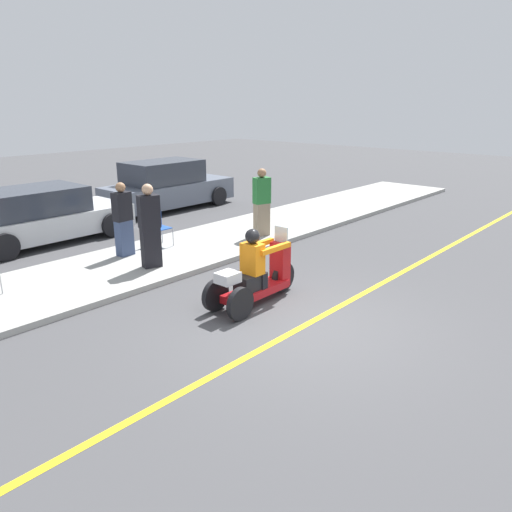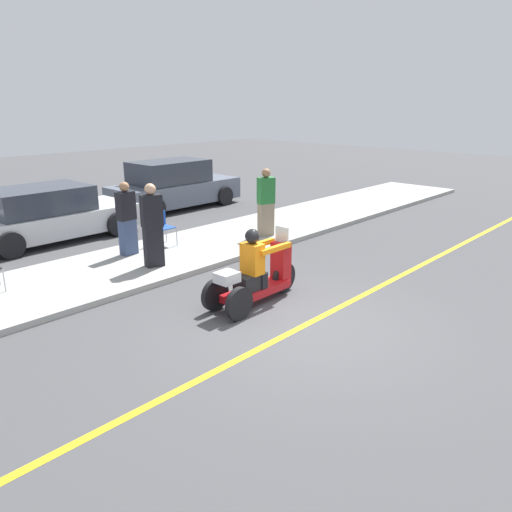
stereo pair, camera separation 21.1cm
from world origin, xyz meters
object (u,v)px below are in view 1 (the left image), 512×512
motorcycle_trike (256,276)px  spectator_with_child (123,221)px  parked_car_lot_right (40,216)px  parked_car_lot_left (167,186)px  spectator_near_curb (262,204)px  folding_chair_set_back (157,225)px  spectator_end_of_line (150,228)px

motorcycle_trike → spectator_with_child: (-0.07, 3.94, 0.42)m
parked_car_lot_right → parked_car_lot_left: bearing=9.8°
spectator_near_curb → parked_car_lot_right: (-3.92, 4.16, -0.29)m
spectator_with_child → parked_car_lot_right: spectator_with_child is taller
spectator_near_curb → parked_car_lot_left: 5.08m
spectator_near_curb → folding_chair_set_back: size_ratio=2.14×
motorcycle_trike → folding_chair_set_back: (0.94, 4.03, 0.12)m
parked_car_lot_right → spectator_with_child: bearing=-80.5°
spectator_end_of_line → parked_car_lot_left: bearing=48.1°
spectator_end_of_line → spectator_near_curb: spectator_end_of_line is taller
motorcycle_trike → parked_car_lot_right: 6.94m
folding_chair_set_back → parked_car_lot_left: size_ratio=0.18×
spectator_end_of_line → parked_car_lot_right: 4.15m
parked_car_lot_right → motorcycle_trike: bearing=-85.3°
motorcycle_trike → parked_car_lot_left: 8.85m
parked_car_lot_right → folding_chair_set_back: bearing=-62.4°
spectator_near_curb → parked_car_lot_right: size_ratio=0.40×
spectator_with_child → parked_car_lot_left: spectator_with_child is taller
motorcycle_trike → spectator_end_of_line: (-0.18, 2.80, 0.47)m
spectator_end_of_line → spectator_near_curb: (3.54, -0.04, -0.01)m
folding_chair_set_back → parked_car_lot_left: 4.99m
spectator_with_child → spectator_near_curb: 3.62m
parked_car_lot_left → parked_car_lot_right: (-4.83, -0.83, -0.08)m
motorcycle_trike → spectator_near_curb: spectator_near_curb is taller
spectator_with_child → spectator_near_curb: bearing=-19.0°
motorcycle_trike → folding_chair_set_back: motorcycle_trike is taller
motorcycle_trike → parked_car_lot_right: (-0.57, 6.92, 0.17)m
spectator_near_curb → spectator_end_of_line: bearing=179.3°
spectator_near_curb → parked_car_lot_right: 5.73m
spectator_with_child → parked_car_lot_left: 5.77m
folding_chair_set_back → spectator_end_of_line: bearing=-132.3°
motorcycle_trike → spectator_end_of_line: spectator_end_of_line is taller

